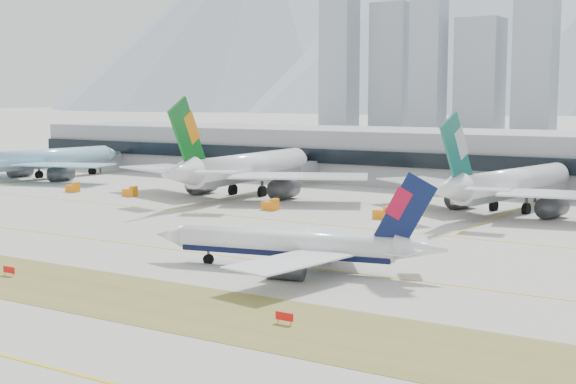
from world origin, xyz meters
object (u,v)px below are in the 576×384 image
Objects in this scene: widebody_eva at (245,169)px; terminal at (447,157)px; widebody_korean at (43,160)px; widebody_cathay at (508,185)px; taxiing_airliner at (296,246)px.

terminal is (31.42, 55.78, 0.86)m from widebody_eva.
terminal is at bearing -58.14° from widebody_korean.
widebody_cathay reaches higher than terminal.
taxiing_airliner is 125.15m from terminal.
widebody_eva is 64.39m from widebody_cathay.
widebody_korean is 139.90m from widebody_cathay.
terminal is (107.15, 53.19, 1.83)m from widebody_korean.
widebody_eva is at bearing 105.47° from widebody_cathay.
widebody_eva is 0.25× the size of terminal.
widebody_cathay is at bearing -56.86° from terminal.
widebody_eva is at bearing -119.39° from terminal.
widebody_eva reaches higher than widebody_korean.
terminal is (-32.71, 50.09, 1.64)m from widebody_cathay.
terminal is (-24.18, 122.73, 3.96)m from taxiing_airliner.
widebody_eva is at bearing -86.50° from widebody_korean.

